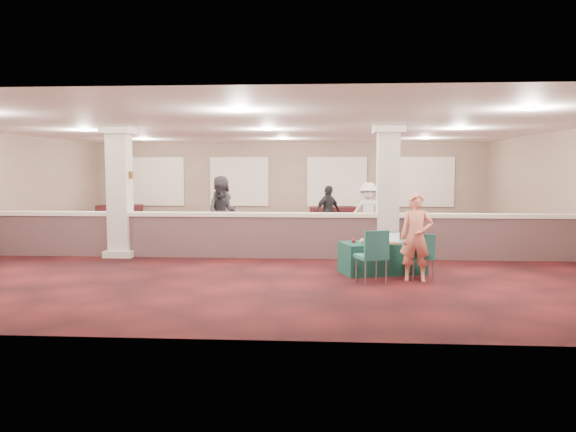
# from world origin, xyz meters

# --- Properties ---
(ground) EXTENTS (16.00, 16.00, 0.00)m
(ground) POSITION_xyz_m (0.00, 0.00, 0.00)
(ground) COLOR #451113
(ground) RESTS_ON ground
(wall_back) EXTENTS (16.00, 0.04, 3.20)m
(wall_back) POSITION_xyz_m (0.00, 8.00, 1.60)
(wall_back) COLOR #806559
(wall_back) RESTS_ON ground
(wall_front) EXTENTS (16.00, 0.04, 3.20)m
(wall_front) POSITION_xyz_m (0.00, -8.00, 1.60)
(wall_front) COLOR #806559
(wall_front) RESTS_ON ground
(wall_right) EXTENTS (0.04, 16.00, 3.20)m
(wall_right) POSITION_xyz_m (8.00, 0.00, 1.60)
(wall_right) COLOR #806559
(wall_right) RESTS_ON ground
(ceiling) EXTENTS (16.00, 16.00, 0.02)m
(ceiling) POSITION_xyz_m (0.00, 0.00, 3.20)
(ceiling) COLOR white
(ceiling) RESTS_ON wall_back
(partition_wall) EXTENTS (15.60, 0.28, 1.10)m
(partition_wall) POSITION_xyz_m (0.00, -1.50, 0.57)
(partition_wall) COLOR brown
(partition_wall) RESTS_ON ground
(column_left) EXTENTS (0.72, 0.72, 3.20)m
(column_left) POSITION_xyz_m (-3.50, -1.50, 1.64)
(column_left) COLOR beige
(column_left) RESTS_ON ground
(column_right) EXTENTS (0.72, 0.72, 3.20)m
(column_right) POSITION_xyz_m (3.00, -1.50, 1.64)
(column_right) COLOR beige
(column_right) RESTS_ON ground
(sconce_left) EXTENTS (0.12, 0.12, 0.18)m
(sconce_left) POSITION_xyz_m (-3.78, -1.50, 2.00)
(sconce_left) COLOR brown
(sconce_left) RESTS_ON column_left
(sconce_right) EXTENTS (0.12, 0.12, 0.18)m
(sconce_right) POSITION_xyz_m (-3.22, -1.50, 2.00)
(sconce_right) COLOR brown
(sconce_right) RESTS_ON column_left
(near_table) EXTENTS (1.84, 1.29, 0.64)m
(near_table) POSITION_xyz_m (2.71, -3.30, 0.32)
(near_table) COLOR #0D322F
(near_table) RESTS_ON ground
(conf_chair_main) EXTENTS (0.54, 0.54, 0.92)m
(conf_chair_main) POSITION_xyz_m (3.43, -4.00, 0.54)
(conf_chair_main) COLOR #205F53
(conf_chair_main) RESTS_ON ground
(conf_chair_side) EXTENTS (0.66, 0.66, 1.02)m
(conf_chair_side) POSITION_xyz_m (2.43, -4.42, 0.61)
(conf_chair_side) COLOR #205F53
(conf_chair_side) RESTS_ON ground
(woman) EXTENTS (0.66, 0.49, 1.70)m
(woman) POSITION_xyz_m (3.28, -4.08, 0.85)
(woman) COLOR #D1715A
(woman) RESTS_ON ground
(far_table_front_left) EXTENTS (1.73, 1.11, 0.65)m
(far_table_front_left) POSITION_xyz_m (-6.50, 0.30, 0.32)
(far_table_front_left) COLOR black
(far_table_front_left) RESTS_ON ground
(far_table_front_center) EXTENTS (1.93, 1.08, 0.76)m
(far_table_front_center) POSITION_xyz_m (1.19, 0.94, 0.38)
(far_table_front_center) COLOR black
(far_table_front_center) RESTS_ON ground
(far_table_front_right) EXTENTS (1.84, 1.29, 0.68)m
(far_table_front_right) POSITION_xyz_m (2.50, 2.31, 0.34)
(far_table_front_right) COLOR black
(far_table_front_right) RESTS_ON ground
(far_table_back_left) EXTENTS (1.92, 1.31, 0.71)m
(far_table_back_left) POSITION_xyz_m (-6.50, 6.50, 0.35)
(far_table_back_left) COLOR black
(far_table_back_left) RESTS_ON ground
(far_table_back_center) EXTENTS (1.79, 1.10, 0.68)m
(far_table_back_center) POSITION_xyz_m (1.83, 6.50, 0.34)
(far_table_back_center) COLOR black
(far_table_back_center) RESTS_ON ground
(far_table_back_right) EXTENTS (1.92, 1.44, 0.70)m
(far_table_back_right) POSITION_xyz_m (2.90, 3.20, 0.35)
(far_table_back_right) COLOR black
(far_table_back_right) RESTS_ON ground
(attendee_a) EXTENTS (0.85, 0.49, 1.75)m
(attendee_a) POSITION_xyz_m (-1.53, 1.46, 0.88)
(attendee_a) COLOR black
(attendee_a) RESTS_ON ground
(attendee_b) EXTENTS (1.19, 0.74, 1.73)m
(attendee_b) POSITION_xyz_m (2.82, 2.06, 0.86)
(attendee_b) COLOR silver
(attendee_b) RESTS_ON ground
(attendee_c) EXTENTS (1.02, 0.98, 1.63)m
(attendee_c) POSITION_xyz_m (1.61, 2.35, 0.82)
(attendee_c) COLOR black
(attendee_c) RESTS_ON ground
(attendee_d) EXTENTS (1.05, 1.00, 1.91)m
(attendee_d) POSITION_xyz_m (-1.93, 3.50, 0.95)
(attendee_d) COLOR black
(attendee_d) RESTS_ON ground
(laptop_base) EXTENTS (0.34, 0.28, 0.02)m
(laptop_base) POSITION_xyz_m (2.97, -3.26, 0.65)
(laptop_base) COLOR silver
(laptop_base) RESTS_ON near_table
(laptop_screen) EXTENTS (0.28, 0.09, 0.19)m
(laptop_screen) POSITION_xyz_m (2.94, -3.17, 0.76)
(laptop_screen) COLOR silver
(laptop_screen) RESTS_ON near_table
(screen_glow) EXTENTS (0.25, 0.08, 0.17)m
(screen_glow) POSITION_xyz_m (2.95, -3.17, 0.74)
(screen_glow) COLOR #AEBCD1
(screen_glow) RESTS_ON near_table
(knitting) EXTENTS (0.41, 0.36, 0.03)m
(knitting) POSITION_xyz_m (2.81, -3.50, 0.66)
(knitting) COLOR #B6521D
(knitting) RESTS_ON near_table
(yarn_cream) EXTENTS (0.10, 0.10, 0.10)m
(yarn_cream) POSITION_xyz_m (2.27, -3.52, 0.69)
(yarn_cream) COLOR beige
(yarn_cream) RESTS_ON near_table
(yarn_red) EXTENTS (0.09, 0.09, 0.09)m
(yarn_red) POSITION_xyz_m (2.11, -3.44, 0.69)
(yarn_red) COLOR maroon
(yarn_red) RESTS_ON near_table
(yarn_grey) EXTENTS (0.09, 0.09, 0.09)m
(yarn_grey) POSITION_xyz_m (2.30, -3.31, 0.69)
(yarn_grey) COLOR #535358
(yarn_grey) RESTS_ON near_table
(scissors) EXTENTS (0.11, 0.06, 0.01)m
(scissors) POSITION_xyz_m (3.33, -3.37, 0.65)
(scissors) COLOR red
(scissors) RESTS_ON near_table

